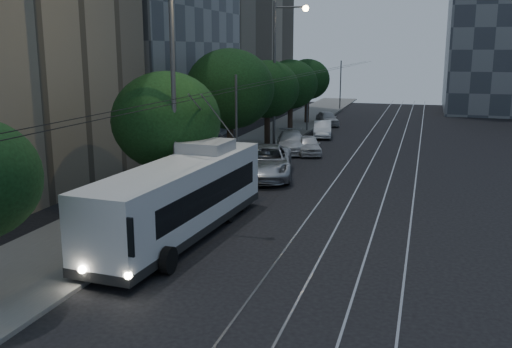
{
  "coord_description": "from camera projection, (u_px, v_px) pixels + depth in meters",
  "views": [
    {
      "loc": [
        5.1,
        -20.69,
        7.42
      ],
      "look_at": [
        -1.86,
        2.48,
        2.09
      ],
      "focal_mm": 40.0,
      "sensor_mm": 36.0,
      "label": 1
    }
  ],
  "objects": [
    {
      "name": "pickup_silver",
      "position": [
        265.0,
        162.0,
        33.49
      ],
      "size": [
        4.48,
        7.16,
        1.84
      ],
      "primitive_type": "imported",
      "rotation": [
        0.0,
        0.0,
        0.23
      ],
      "color": "#B0B2B8",
      "rests_on": "ground"
    },
    {
      "name": "tree_2",
      "position": [
        230.0,
        89.0,
        36.19
      ],
      "size": [
        5.66,
        5.66,
        7.46
      ],
      "color": "#2E211A",
      "rests_on": "ground"
    },
    {
      "name": "tree_3",
      "position": [
        267.0,
        89.0,
        42.78
      ],
      "size": [
        4.8,
        4.8,
        6.62
      ],
      "color": "#2E211A",
      "rests_on": "ground"
    },
    {
      "name": "tram_rails",
      "position": [
        386.0,
        156.0,
        40.38
      ],
      "size": [
        4.52,
        90.0,
        0.02
      ],
      "color": "#9D9CA5",
      "rests_on": "ground"
    },
    {
      "name": "tree_1",
      "position": [
        166.0,
        121.0,
        26.51
      ],
      "size": [
        5.08,
        5.08,
        6.44
      ],
      "color": "#2E211A",
      "rests_on": "ground"
    },
    {
      "name": "streetlamp_far",
      "position": [
        280.0,
        63.0,
        41.45
      ],
      "size": [
        2.57,
        0.44,
        10.73
      ],
      "color": "#4F5052",
      "rests_on": "ground"
    },
    {
      "name": "trolleybus",
      "position": [
        182.0,
        197.0,
        22.74
      ],
      "size": [
        3.15,
        11.78,
        5.63
      ],
      "rotation": [
        0.0,
        0.0,
        -0.06
      ],
      "color": "white",
      "rests_on": "ground"
    },
    {
      "name": "car_white_b",
      "position": [
        291.0,
        142.0,
        41.66
      ],
      "size": [
        3.32,
        5.5,
        1.49
      ],
      "primitive_type": "imported",
      "rotation": [
        0.0,
        0.0,
        0.26
      ],
      "color": "silver",
      "rests_on": "ground"
    },
    {
      "name": "car_white_c",
      "position": [
        322.0,
        129.0,
        48.62
      ],
      "size": [
        2.18,
        4.38,
        1.38
      ],
      "primitive_type": "imported",
      "rotation": [
        0.0,
        0.0,
        0.18
      ],
      "color": "silver",
      "rests_on": "ground"
    },
    {
      "name": "car_white_d",
      "position": [
        327.0,
        118.0,
        56.17
      ],
      "size": [
        3.17,
        4.48,
        1.42
      ],
      "primitive_type": "imported",
      "rotation": [
        0.0,
        0.0,
        0.4
      ],
      "color": "#AFAFB3",
      "rests_on": "ground"
    },
    {
      "name": "streetlamp_near",
      "position": [
        182.0,
        64.0,
        23.65
      ],
      "size": [
        2.71,
        0.44,
        11.39
      ],
      "color": "#4F5052",
      "rests_on": "ground"
    },
    {
      "name": "ground",
      "position": [
        283.0,
        242.0,
        22.38
      ],
      "size": [
        120.0,
        120.0,
        0.0
      ],
      "primitive_type": "plane",
      "color": "black",
      "rests_on": "ground"
    },
    {
      "name": "sidewalk",
      "position": [
        251.0,
        148.0,
        43.18
      ],
      "size": [
        5.0,
        90.0,
        0.15
      ],
      "primitive_type": "cube",
      "color": "slate",
      "rests_on": "ground"
    },
    {
      "name": "overhead_wires",
      "position": [
        284.0,
        104.0,
        41.74
      ],
      "size": [
        2.23,
        90.0,
        6.0
      ],
      "color": "black",
      "rests_on": "ground"
    },
    {
      "name": "car_white_a",
      "position": [
        308.0,
        145.0,
        40.82
      ],
      "size": [
        2.74,
        4.23,
        1.34
      ],
      "primitive_type": "imported",
      "rotation": [
        0.0,
        0.0,
        0.32
      ],
      "color": "silver",
      "rests_on": "ground"
    },
    {
      "name": "tree_4",
      "position": [
        291.0,
        84.0,
        49.88
      ],
      "size": [
        4.77,
        4.77,
        6.52
      ],
      "color": "#2E211A",
      "rests_on": "ground"
    },
    {
      "name": "tree_5",
      "position": [
        307.0,
        80.0,
        56.6
      ],
      "size": [
        4.45,
        4.45,
        6.44
      ],
      "color": "#2E211A",
      "rests_on": "ground"
    }
  ]
}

